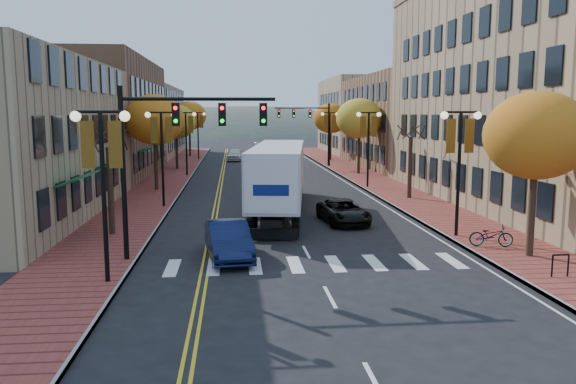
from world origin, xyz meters
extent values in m
plane|color=black|center=(0.00, 0.00, 0.00)|extent=(200.00, 200.00, 0.00)
cube|color=brown|center=(-9.00, 32.50, 0.07)|extent=(4.00, 85.00, 0.15)
cube|color=brown|center=(9.00, 32.50, 0.07)|extent=(4.00, 85.00, 0.15)
cube|color=brown|center=(-17.00, 36.00, 5.50)|extent=(12.00, 24.00, 11.00)
cube|color=#9E8966|center=(-17.00, 61.00, 4.75)|extent=(12.00, 26.00, 9.50)
cube|color=#997F5B|center=(18.50, 16.00, 7.50)|extent=(15.00, 28.00, 15.00)
cube|color=brown|center=(18.50, 42.00, 5.00)|extent=(15.00, 24.00, 10.00)
cube|color=#9E8966|center=(18.50, 64.00, 5.50)|extent=(15.00, 20.00, 11.00)
cylinder|color=#382619|center=(-9.00, 8.00, 2.25)|extent=(0.28, 0.28, 4.20)
cylinder|color=#382619|center=(-9.00, 24.00, 2.60)|extent=(0.28, 0.28, 4.90)
ellipsoid|color=orange|center=(-9.00, 24.00, 5.46)|extent=(4.48, 4.48, 3.81)
cylinder|color=#382619|center=(-9.00, 40.00, 2.42)|extent=(0.28, 0.28, 4.55)
ellipsoid|color=gold|center=(-9.00, 40.00, 5.07)|extent=(4.16, 4.16, 3.54)
cylinder|color=#382619|center=(-9.00, 58.00, 2.67)|extent=(0.28, 0.28, 5.04)
ellipsoid|color=orange|center=(-9.00, 58.00, 5.62)|extent=(4.61, 4.61, 3.92)
cylinder|color=#382619|center=(9.00, 2.00, 2.42)|extent=(0.28, 0.28, 4.55)
ellipsoid|color=orange|center=(9.00, 2.00, 5.07)|extent=(4.16, 4.16, 3.54)
cylinder|color=#382619|center=(9.00, 18.00, 2.25)|extent=(0.28, 0.28, 4.20)
cylinder|color=#382619|center=(9.00, 34.00, 2.60)|extent=(0.28, 0.28, 4.90)
ellipsoid|color=gold|center=(9.00, 34.00, 5.46)|extent=(4.48, 4.48, 3.81)
cylinder|color=#382619|center=(9.00, 50.00, 2.53)|extent=(0.28, 0.28, 4.76)
ellipsoid|color=orange|center=(9.00, 50.00, 5.30)|extent=(4.35, 4.35, 3.70)
cylinder|color=black|center=(-7.50, 0.00, 3.00)|extent=(0.16, 0.16, 6.00)
cylinder|color=black|center=(-7.50, 0.00, 6.00)|extent=(1.60, 0.10, 0.10)
sphere|color=#FFF2CC|center=(-8.30, 0.00, 5.85)|extent=(0.36, 0.36, 0.36)
sphere|color=#FFF2CC|center=(-6.70, 0.00, 5.85)|extent=(0.36, 0.36, 0.36)
cube|color=#B47618|center=(-7.95, 0.00, 4.90)|extent=(0.45, 0.03, 1.60)
cube|color=#B47618|center=(-7.05, 0.00, 4.90)|extent=(0.45, 0.03, 1.60)
cylinder|color=black|center=(-7.50, 16.00, 3.00)|extent=(0.16, 0.16, 6.00)
cylinder|color=black|center=(-7.50, 16.00, 6.00)|extent=(1.60, 0.10, 0.10)
sphere|color=#FFF2CC|center=(-8.30, 16.00, 5.85)|extent=(0.36, 0.36, 0.36)
sphere|color=#FFF2CC|center=(-6.70, 16.00, 5.85)|extent=(0.36, 0.36, 0.36)
cube|color=#B47618|center=(-7.95, 16.00, 4.90)|extent=(0.45, 0.03, 1.60)
cube|color=#B47618|center=(-7.05, 16.00, 4.90)|extent=(0.45, 0.03, 1.60)
cylinder|color=black|center=(-7.50, 34.00, 3.00)|extent=(0.16, 0.16, 6.00)
cylinder|color=black|center=(-7.50, 34.00, 6.00)|extent=(1.60, 0.10, 0.10)
sphere|color=#FFF2CC|center=(-8.30, 34.00, 5.85)|extent=(0.36, 0.36, 0.36)
sphere|color=#FFF2CC|center=(-6.70, 34.00, 5.85)|extent=(0.36, 0.36, 0.36)
cube|color=#B47618|center=(-7.95, 34.00, 4.90)|extent=(0.45, 0.03, 1.60)
cube|color=#B47618|center=(-7.05, 34.00, 4.90)|extent=(0.45, 0.03, 1.60)
cylinder|color=black|center=(-7.50, 52.00, 3.00)|extent=(0.16, 0.16, 6.00)
cylinder|color=black|center=(-7.50, 52.00, 6.00)|extent=(1.60, 0.10, 0.10)
sphere|color=#FFF2CC|center=(-8.30, 52.00, 5.85)|extent=(0.36, 0.36, 0.36)
sphere|color=#FFF2CC|center=(-6.70, 52.00, 5.85)|extent=(0.36, 0.36, 0.36)
cube|color=#B47618|center=(-7.95, 52.00, 4.90)|extent=(0.45, 0.03, 1.60)
cube|color=#B47618|center=(-7.05, 52.00, 4.90)|extent=(0.45, 0.03, 1.60)
cylinder|color=black|center=(7.50, 6.00, 3.00)|extent=(0.16, 0.16, 6.00)
cylinder|color=black|center=(7.50, 6.00, 6.00)|extent=(1.60, 0.10, 0.10)
sphere|color=#FFF2CC|center=(6.70, 6.00, 5.85)|extent=(0.36, 0.36, 0.36)
sphere|color=#FFF2CC|center=(8.30, 6.00, 5.85)|extent=(0.36, 0.36, 0.36)
cube|color=#B47618|center=(7.05, 6.00, 4.90)|extent=(0.45, 0.03, 1.60)
cube|color=#B47618|center=(7.95, 6.00, 4.90)|extent=(0.45, 0.03, 1.60)
cylinder|color=black|center=(7.50, 24.00, 3.00)|extent=(0.16, 0.16, 6.00)
cylinder|color=black|center=(7.50, 24.00, 6.00)|extent=(1.60, 0.10, 0.10)
sphere|color=#FFF2CC|center=(6.70, 24.00, 5.85)|extent=(0.36, 0.36, 0.36)
sphere|color=#FFF2CC|center=(8.30, 24.00, 5.85)|extent=(0.36, 0.36, 0.36)
cube|color=#B47618|center=(7.05, 24.00, 4.90)|extent=(0.45, 0.03, 1.60)
cube|color=#B47618|center=(7.95, 24.00, 4.90)|extent=(0.45, 0.03, 1.60)
cylinder|color=black|center=(7.50, 42.00, 3.00)|extent=(0.16, 0.16, 6.00)
cylinder|color=black|center=(7.50, 42.00, 6.00)|extent=(1.60, 0.10, 0.10)
sphere|color=#FFF2CC|center=(6.70, 42.00, 5.85)|extent=(0.36, 0.36, 0.36)
sphere|color=#FFF2CC|center=(8.30, 42.00, 5.85)|extent=(0.36, 0.36, 0.36)
cube|color=#B47618|center=(7.05, 42.00, 4.90)|extent=(0.45, 0.03, 1.60)
cube|color=#B47618|center=(7.95, 42.00, 4.90)|extent=(0.45, 0.03, 1.60)
cylinder|color=black|center=(-7.40, 3.00, 3.50)|extent=(0.20, 0.20, 7.00)
cylinder|color=black|center=(-4.40, 3.00, 6.50)|extent=(6.00, 0.14, 0.14)
cube|color=black|center=(-5.30, 3.00, 5.90)|extent=(0.30, 0.25, 0.90)
sphere|color=#FF0C0C|center=(-5.30, 2.86, 6.15)|extent=(0.16, 0.16, 0.16)
cube|color=black|center=(-3.50, 3.00, 5.90)|extent=(0.30, 0.25, 0.90)
sphere|color=#FF0C0C|center=(-3.50, 2.86, 6.15)|extent=(0.16, 0.16, 0.16)
cube|color=black|center=(-1.88, 3.00, 5.90)|extent=(0.30, 0.25, 0.90)
sphere|color=#FF0C0C|center=(-1.88, 2.86, 6.15)|extent=(0.16, 0.16, 0.16)
cylinder|color=black|center=(7.40, 42.00, 3.50)|extent=(0.20, 0.20, 7.00)
cylinder|color=black|center=(4.40, 42.00, 6.50)|extent=(6.00, 0.14, 0.14)
cube|color=black|center=(5.30, 42.00, 5.90)|extent=(0.30, 0.25, 0.90)
sphere|color=#FF0C0C|center=(5.30, 41.86, 6.15)|extent=(0.16, 0.16, 0.16)
cube|color=black|center=(3.50, 42.00, 5.90)|extent=(0.30, 0.25, 0.90)
sphere|color=#FF0C0C|center=(3.50, 41.86, 6.15)|extent=(0.16, 0.16, 0.16)
cube|color=black|center=(1.88, 42.00, 5.90)|extent=(0.30, 0.25, 0.90)
sphere|color=#FF0C0C|center=(1.88, 41.86, 6.15)|extent=(0.16, 0.16, 0.16)
cube|color=black|center=(-0.50, 12.49, 0.88)|extent=(2.81, 13.41, 0.36)
cube|color=silver|center=(-0.50, 12.49, 2.68)|extent=(4.44, 13.63, 2.89)
cube|color=black|center=(0.60, 20.66, 1.70)|extent=(2.97, 3.41, 2.58)
cylinder|color=black|center=(-2.29, 7.33, 0.52)|extent=(0.49, 1.07, 1.03)
cylinder|color=black|center=(-0.14, 7.04, 0.52)|extent=(0.49, 1.07, 1.03)
cylinder|color=black|center=(-2.12, 8.55, 0.52)|extent=(0.49, 1.07, 1.03)
cylinder|color=black|center=(0.02, 8.27, 0.52)|extent=(0.49, 1.07, 1.03)
cylinder|color=black|center=(-0.64, 19.58, 0.52)|extent=(0.49, 1.07, 1.03)
cylinder|color=black|center=(1.51, 19.29, 0.52)|extent=(0.49, 1.07, 1.03)
cylinder|color=black|center=(-0.34, 21.83, 0.52)|extent=(0.49, 1.07, 1.03)
cylinder|color=black|center=(1.81, 21.54, 0.52)|extent=(0.49, 1.07, 1.03)
imported|color=#0E1639|center=(-3.34, 3.30, 0.76)|extent=(2.20, 4.81, 1.53)
imported|color=black|center=(2.84, 10.24, 0.64)|extent=(2.54, 4.78, 1.28)
imported|color=white|center=(-2.90, 51.20, 0.77)|extent=(2.39, 4.74, 1.55)
imported|color=#9C9CA3|center=(0.79, 63.73, 0.75)|extent=(2.37, 5.28, 1.50)
imported|color=#ACADB4|center=(1.00, 69.53, 0.69)|extent=(1.60, 4.24, 1.38)
imported|color=gray|center=(8.13, 3.67, 0.64)|extent=(1.95, 1.05, 0.97)
camera|label=1|loc=(-3.06, -19.43, 5.96)|focal=35.00mm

